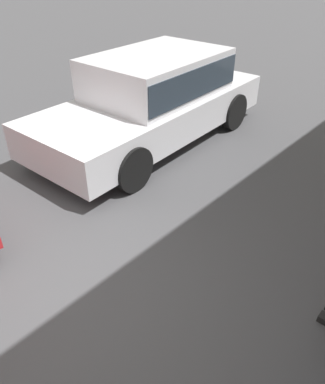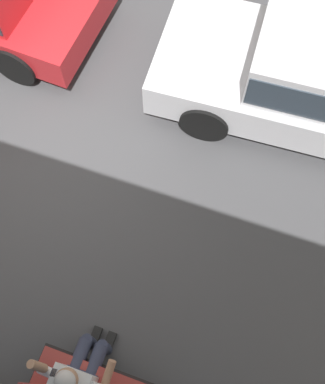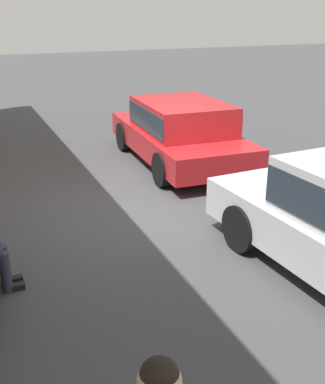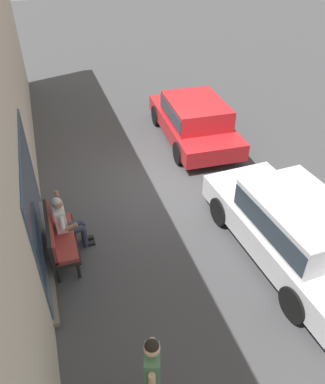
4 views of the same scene
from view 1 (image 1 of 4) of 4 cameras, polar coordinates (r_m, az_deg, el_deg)
ground_plane at (r=4.11m, az=-17.03°, el=-14.61°), size 60.00×60.00×0.00m
parked_car_near at (r=6.57m, az=-1.31°, el=14.51°), size 4.54×2.06×1.48m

